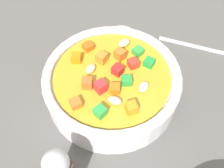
% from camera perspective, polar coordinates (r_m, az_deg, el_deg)
% --- Properties ---
extents(ground_plane, '(1.40, 1.40, 0.02)m').
position_cam_1_polar(ground_plane, '(0.43, 0.00, -2.87)').
color(ground_plane, '#565451').
extents(soup_bowl_main, '(0.20, 0.20, 0.06)m').
position_cam_1_polar(soup_bowl_main, '(0.39, -0.00, 0.27)').
color(soup_bowl_main, white).
rests_on(soup_bowl_main, ground_plane).
extents(spoon, '(0.18, 0.16, 0.01)m').
position_cam_1_polar(spoon, '(0.50, 10.76, 10.01)').
color(spoon, silver).
rests_on(spoon, ground_plane).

